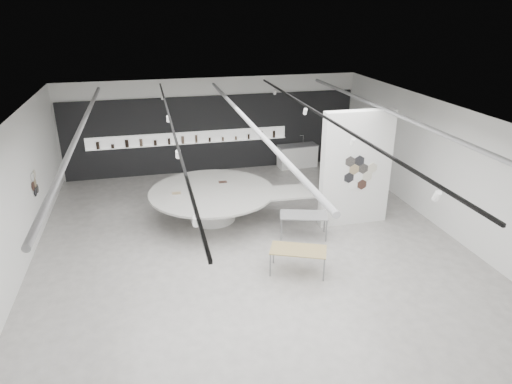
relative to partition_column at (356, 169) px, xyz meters
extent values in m
cube|color=#A5A19C|center=(-3.50, -1.00, -1.80)|extent=(12.00, 14.00, 0.01)
cube|color=silver|center=(-3.50, -1.00, 2.01)|extent=(12.00, 14.00, 0.01)
cube|color=white|center=(-3.50, 6.01, 0.10)|extent=(12.00, 0.01, 3.80)
cube|color=white|center=(-3.50, -8.00, 0.10)|extent=(12.00, 0.01, 3.80)
cube|color=white|center=(2.50, -1.00, 0.10)|extent=(0.01, 14.00, 3.80)
cube|color=white|center=(-9.51, -1.00, 0.10)|extent=(0.01, 14.00, 3.80)
cylinder|color=#939396|center=(-7.70, -0.50, 1.82)|extent=(0.12, 12.00, 0.12)
cylinder|color=#939396|center=(-3.50, -0.50, 1.82)|extent=(0.12, 12.00, 0.12)
cylinder|color=#939396|center=(0.70, -0.50, 1.82)|extent=(0.12, 12.00, 0.12)
cube|color=black|center=(-5.50, -1.00, 1.90)|extent=(0.05, 13.00, 0.06)
cylinder|color=white|center=(-5.50, -6.00, 1.72)|extent=(0.11, 0.18, 0.21)
cylinder|color=white|center=(-5.50, -2.70, 1.72)|extent=(0.11, 0.18, 0.21)
cylinder|color=white|center=(-5.50, 0.60, 1.72)|extent=(0.11, 0.18, 0.21)
cylinder|color=white|center=(-5.50, 3.90, 1.72)|extent=(0.11, 0.18, 0.21)
cube|color=black|center=(-1.50, -1.00, 1.90)|extent=(0.05, 13.00, 0.06)
cylinder|color=white|center=(-1.50, -6.00, 1.72)|extent=(0.11, 0.18, 0.21)
cylinder|color=white|center=(-1.50, -2.70, 1.72)|extent=(0.11, 0.18, 0.21)
cylinder|color=white|center=(-1.50, 0.60, 1.72)|extent=(0.11, 0.18, 0.21)
cylinder|color=white|center=(-1.50, 3.90, 1.72)|extent=(0.11, 0.18, 0.21)
cylinder|color=black|center=(-9.47, 1.50, -0.45)|extent=(0.03, 0.28, 0.28)
cylinder|color=black|center=(-9.47, 1.76, -0.45)|extent=(0.03, 0.28, 0.28)
cylinder|color=#917D58|center=(-9.47, 1.63, -0.22)|extent=(0.03, 0.28, 0.28)
cylinder|color=#3C261E|center=(-9.47, 1.37, -0.22)|extent=(0.03, 0.28, 0.28)
cylinder|color=white|center=(-9.47, 1.50, 0.01)|extent=(0.03, 0.28, 0.28)
cylinder|color=beige|center=(-9.47, 1.76, 0.01)|extent=(0.03, 0.28, 0.28)
cube|color=black|center=(-3.50, 5.94, -0.25)|extent=(11.80, 0.10, 3.10)
cube|color=white|center=(-4.50, 5.87, -0.32)|extent=(8.00, 0.06, 0.46)
cube|color=white|center=(-4.50, 5.81, -0.54)|extent=(8.00, 0.18, 0.02)
cylinder|color=black|center=(-8.03, 5.81, -0.39)|extent=(0.13, 0.13, 0.29)
cylinder|color=black|center=(-7.49, 5.81, -0.46)|extent=(0.13, 0.13, 0.15)
cylinder|color=black|center=(-6.94, 5.81, -0.38)|extent=(0.14, 0.14, 0.30)
cylinder|color=brown|center=(-6.40, 5.81, -0.39)|extent=(0.12, 0.12, 0.29)
cylinder|color=black|center=(-5.86, 5.81, -0.43)|extent=(0.12, 0.12, 0.21)
cylinder|color=black|center=(-5.31, 5.81, -0.41)|extent=(0.10, 0.10, 0.25)
cylinder|color=brown|center=(-4.77, 5.81, -0.38)|extent=(0.12, 0.12, 0.30)
cylinder|color=brown|center=(-4.23, 5.81, -0.38)|extent=(0.10, 0.10, 0.31)
cylinder|color=black|center=(-3.69, 5.81, -0.45)|extent=(0.09, 0.09, 0.17)
cylinder|color=brown|center=(-3.14, 5.81, -0.45)|extent=(0.10, 0.10, 0.16)
cylinder|color=brown|center=(-2.60, 5.81, -0.46)|extent=(0.09, 0.09, 0.15)
cylinder|color=black|center=(-2.06, 5.81, -0.43)|extent=(0.09, 0.09, 0.21)
cylinder|color=black|center=(-1.51, 5.81, -0.38)|extent=(0.11, 0.11, 0.31)
cylinder|color=black|center=(-0.97, 5.81, -0.39)|extent=(0.11, 0.11, 0.29)
cube|color=white|center=(0.00, 0.00, 0.00)|extent=(2.20, 0.35, 3.60)
cylinder|color=white|center=(0.00, -0.19, -0.20)|extent=(0.34, 0.03, 0.34)
cylinder|color=beige|center=(0.30, -0.19, -0.20)|extent=(0.34, 0.03, 0.34)
cylinder|color=black|center=(-0.30, -0.19, -0.20)|extent=(0.34, 0.03, 0.34)
cylinder|color=black|center=(0.15, -0.19, 0.06)|extent=(0.34, 0.03, 0.34)
cylinder|color=#917D58|center=(-0.15, -0.19, 0.06)|extent=(0.34, 0.03, 0.34)
cylinder|color=#3C261E|center=(0.15, -0.19, -0.46)|extent=(0.34, 0.03, 0.34)
cylinder|color=white|center=(-0.15, -0.19, -0.46)|extent=(0.34, 0.03, 0.34)
cylinder|color=beige|center=(0.45, -0.19, 0.06)|extent=(0.34, 0.03, 0.34)
cylinder|color=black|center=(0.00, -0.19, 0.32)|extent=(0.34, 0.03, 0.34)
cylinder|color=black|center=(-0.30, -0.19, 0.32)|extent=(0.34, 0.03, 0.34)
cylinder|color=white|center=(-4.30, 1.22, -1.33)|extent=(1.48, 1.48, 0.94)
cylinder|color=#A3A29A|center=(-4.30, 1.22, -0.83)|extent=(4.11, 4.11, 0.07)
cube|color=#A3A29A|center=(-2.11, 0.59, -0.82)|extent=(1.80, 1.16, 0.06)
cube|color=#917D58|center=(-5.40, 1.26, -0.79)|extent=(0.28, 0.21, 0.01)
cube|color=#3C261E|center=(-3.83, 1.87, -0.79)|extent=(0.28, 0.21, 0.01)
cube|color=#9D8751|center=(-2.61, -2.41, -1.14)|extent=(1.59, 1.22, 0.03)
cube|color=slate|center=(-3.36, -2.44, -1.48)|extent=(0.05, 0.05, 0.64)
cube|color=slate|center=(-3.11, -1.85, -1.48)|extent=(0.05, 0.05, 0.64)
cube|color=slate|center=(-2.12, -2.97, -1.48)|extent=(0.05, 0.05, 0.64)
cube|color=slate|center=(-1.87, -2.38, -1.48)|extent=(0.05, 0.05, 0.64)
cube|color=gray|center=(-1.83, -0.57, -1.10)|extent=(1.53, 1.06, 0.03)
cube|color=slate|center=(-2.55, -0.68, -1.46)|extent=(0.05, 0.05, 0.69)
cube|color=slate|center=(-2.37, -0.09, -1.46)|extent=(0.05, 0.05, 0.69)
cube|color=slate|center=(-1.29, -1.05, -1.46)|extent=(0.05, 0.05, 0.69)
cube|color=slate|center=(-1.12, -0.46, -1.46)|extent=(0.05, 0.05, 0.69)
cube|color=white|center=(-0.01, 5.51, -1.34)|extent=(1.68, 0.73, 0.92)
cube|color=gray|center=(-0.01, 5.51, -0.86)|extent=(1.73, 0.78, 0.03)
cylinder|color=silver|center=(0.29, 5.69, -0.66)|extent=(0.03, 0.03, 0.37)
cylinder|color=silver|center=(0.21, 5.68, -0.49)|extent=(0.17, 0.04, 0.02)
camera|label=1|loc=(-6.06, -12.07, 4.68)|focal=32.00mm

